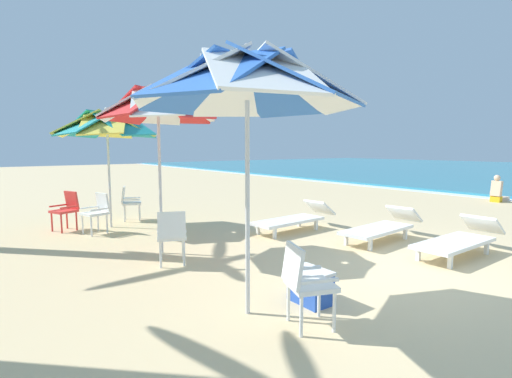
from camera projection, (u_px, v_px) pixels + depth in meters
name	position (u px, v px, depth m)	size (l,w,h in m)	color
ground_plane	(404.00, 274.00, 5.47)	(80.00, 80.00, 0.00)	beige
beach_umbrella_0	(247.00, 84.00, 3.91)	(2.44, 2.44, 2.90)	silver
plastic_chair_0	(305.00, 280.00, 3.80)	(0.57, 0.59, 0.87)	white
beach_umbrella_1	(158.00, 107.00, 6.30)	(2.03, 2.03, 2.92)	silver
plastic_chair_1	(172.00, 234.00, 5.85)	(0.60, 0.58, 0.87)	white
beach_umbrella_2	(107.00, 125.00, 8.45)	(2.32, 2.32, 2.73)	silver
plastic_chair_2	(67.00, 208.00, 8.32)	(0.58, 0.60, 0.87)	red
plastic_chair_3	(97.00, 210.00, 8.04)	(0.55, 0.57, 0.87)	white
plastic_chair_4	(129.00, 201.00, 9.46)	(0.57, 0.59, 0.87)	white
sun_lounger_1	(460.00, 239.00, 6.39)	(0.66, 2.15, 0.62)	white
sun_lounger_2	(383.00, 226.00, 7.43)	(0.80, 2.19, 0.62)	white
sun_lounger_3	(294.00, 218.00, 8.30)	(0.78, 2.18, 0.62)	white
cooler_box	(310.00, 286.00, 4.45)	(0.50, 0.34, 0.40)	blue
beachgoer_seated	(498.00, 193.00, 12.79)	(0.30, 0.93, 0.92)	yellow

